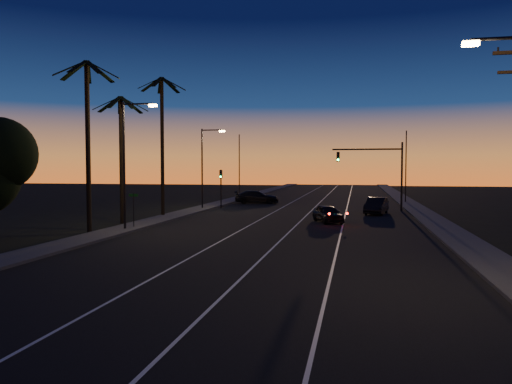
% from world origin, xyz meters
% --- Properties ---
extents(ground, '(220.00, 220.00, 0.00)m').
position_xyz_m(ground, '(0.00, 0.00, 0.00)').
color(ground, black).
rests_on(ground, ground).
extents(road, '(20.00, 170.00, 0.01)m').
position_xyz_m(road, '(0.00, 30.00, 0.01)').
color(road, black).
rests_on(road, ground).
extents(sidewalk_left, '(2.40, 170.00, 0.16)m').
position_xyz_m(sidewalk_left, '(-11.20, 30.00, 0.08)').
color(sidewalk_left, '#353533').
rests_on(sidewalk_left, ground).
extents(sidewalk_right, '(2.40, 170.00, 0.16)m').
position_xyz_m(sidewalk_right, '(11.20, 30.00, 0.08)').
color(sidewalk_right, '#353533').
rests_on(sidewalk_right, ground).
extents(lane_stripe_left, '(0.12, 160.00, 0.01)m').
position_xyz_m(lane_stripe_left, '(-3.00, 30.00, 0.02)').
color(lane_stripe_left, silver).
rests_on(lane_stripe_left, road).
extents(lane_stripe_mid, '(0.12, 160.00, 0.01)m').
position_xyz_m(lane_stripe_mid, '(0.50, 30.00, 0.02)').
color(lane_stripe_mid, silver).
rests_on(lane_stripe_mid, road).
extents(lane_stripe_right, '(0.12, 160.00, 0.01)m').
position_xyz_m(lane_stripe_right, '(4.00, 30.00, 0.02)').
color(lane_stripe_right, silver).
rests_on(lane_stripe_right, road).
extents(palm_near, '(4.25, 4.16, 11.53)m').
position_xyz_m(palm_near, '(-12.60, 18.00, 7.07)').
color(palm_near, black).
rests_on(palm_near, ground).
extents(palm_mid, '(4.25, 4.16, 10.03)m').
position_xyz_m(palm_mid, '(-13.20, 24.00, 6.25)').
color(palm_mid, black).
rests_on(palm_mid, ground).
extents(palm_far, '(4.25, 4.16, 12.53)m').
position_xyz_m(palm_far, '(-12.20, 30.00, 7.61)').
color(palm_far, black).
rests_on(palm_far, ground).
extents(streetlight_left_near, '(2.55, 0.26, 9.00)m').
position_xyz_m(streetlight_left_near, '(-10.70, 20.00, 5.32)').
color(streetlight_left_near, black).
rests_on(streetlight_left_near, ground).
extents(streetlight_left_far, '(2.55, 0.26, 8.50)m').
position_xyz_m(streetlight_left_far, '(-10.69, 38.00, 5.06)').
color(streetlight_left_far, black).
rests_on(streetlight_left_far, ground).
extents(street_sign, '(0.70, 0.06, 2.60)m').
position_xyz_m(street_sign, '(-10.80, 21.00, 1.66)').
color(street_sign, black).
rests_on(street_sign, ground).
extents(signal_mast, '(7.10, 0.41, 7.00)m').
position_xyz_m(signal_mast, '(7.14, 39.99, 4.78)').
color(signal_mast, black).
rests_on(signal_mast, ground).
extents(signal_post, '(0.28, 0.37, 4.20)m').
position_xyz_m(signal_post, '(-9.50, 39.98, 2.89)').
color(signal_post, black).
rests_on(signal_post, ground).
extents(far_pole_left, '(0.14, 0.14, 9.00)m').
position_xyz_m(far_pole_left, '(-11.00, 55.00, 4.50)').
color(far_pole_left, black).
rests_on(far_pole_left, ground).
extents(far_pole_right, '(0.14, 0.14, 9.00)m').
position_xyz_m(far_pole_right, '(11.00, 52.00, 4.50)').
color(far_pole_right, black).
rests_on(far_pole_right, ground).
extents(lead_car, '(3.19, 4.89, 1.41)m').
position_xyz_m(lead_car, '(2.76, 28.03, 0.72)').
color(lead_car, black).
rests_on(lead_car, road).
extents(right_car, '(2.55, 5.00, 1.57)m').
position_xyz_m(right_car, '(6.87, 36.12, 0.80)').
color(right_car, black).
rests_on(right_car, road).
extents(cross_car, '(5.75, 3.24, 1.57)m').
position_xyz_m(cross_car, '(-7.00, 47.39, 0.80)').
color(cross_car, black).
rests_on(cross_car, road).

